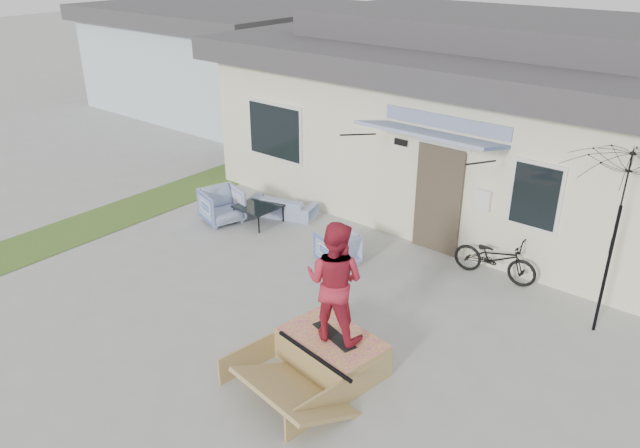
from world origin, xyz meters
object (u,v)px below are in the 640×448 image
Objects in this scene: skate_ramp at (331,352)px; coffee_table at (259,214)px; skateboard at (334,335)px; loveseat at (282,202)px; armchair_right at (338,246)px; skater at (335,279)px; armchair_left at (222,204)px; patio_umbrella at (616,228)px; bicycle at (496,254)px.

coffee_table is at bearing 154.82° from skate_ramp.
skateboard is at bearing 90.00° from skate_ramp.
loveseat is 0.81× the size of skate_ramp.
loveseat is at bearing -94.64° from armchair_right.
coffee_table is 5.19m from skater.
armchair_left is 1.17× the size of armchair_right.
skate_ramp is at bearing -81.56° from skateboard.
armchair_left is 0.43× the size of skate_ramp.
skateboard is at bearing -128.72° from patio_umbrella.
patio_umbrella is 1.16× the size of skate_ramp.
coffee_table is at bearing -80.26° from armchair_right.
armchair_right reaches higher than coffee_table.
coffee_table is 1.01× the size of skateboard.
skater is at bearing -163.04° from skateboard.
skate_ramp is 2.34× the size of skateboard.
skateboard is at bearing 123.88° from loveseat.
armchair_left is at bearing 171.48° from skateboard.
loveseat is 4.81m from bicycle.
bicycle reaches higher than skate_ramp.
armchair_left is at bearing 162.56° from skate_ramp.
armchair_left is 5.48m from skater.
skater is at bearing -128.72° from patio_umbrella.
loveseat is 5.45m from skater.
coffee_table is (-2.42, 0.35, -0.14)m from armchair_right.
loveseat is 5.36m from skate_ramp.
coffee_table is at bearing 163.74° from skateboard.
armchair_left is at bearing 38.18° from loveseat.
bicycle is (4.80, 0.37, 0.18)m from loveseat.
armchair_right is (3.06, 0.10, -0.06)m from armchair_left.
patio_umbrella is 4.33m from skateboard.
skater reaches higher than bicycle.
skate_ramp is at bearing -33.70° from coffee_table.
patio_umbrella is at bearing -142.03° from skater.
skater reaches higher than patio_umbrella.
bicycle is at bearing 164.97° from patio_umbrella.
armchair_right is 0.85× the size of coffee_table.
patio_umbrella is 4.16m from skater.
bicycle is at bearing 11.34° from coffee_table.
loveseat is 0.63m from coffee_table.
skate_ramp is (4.22, -2.82, 0.03)m from coffee_table.
loveseat is 1.01× the size of bicycle.
patio_umbrella is at bearing -65.60° from armchair_left.
skateboard is at bearing 54.85° from armchair_right.
coffee_table is at bearing 63.46° from loveseat.
armchair_left is 0.54× the size of bicycle.
coffee_table is 0.54× the size of bicycle.
loveseat is at bearing 80.21° from coffee_table.
skater is (-0.67, -3.75, 0.91)m from bicycle.
skater reaches higher than skateboard.
armchair_right is 3.06m from skate_ramp.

